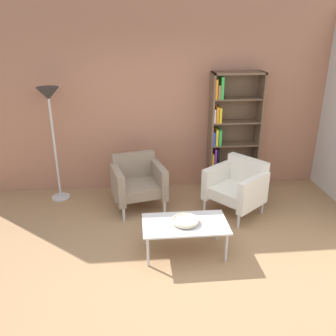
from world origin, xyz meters
name	(u,v)px	position (x,y,z in m)	size (l,w,h in m)	color
ground_plane	(165,278)	(0.00, 0.00, 0.00)	(8.32, 8.32, 0.00)	#9E7751
brick_back_panel	(151,100)	(0.00, 2.46, 1.45)	(6.40, 0.12, 2.90)	#A87056
bookshelf_tall	(229,134)	(1.23, 2.25, 0.93)	(0.80, 0.30, 1.90)	brown
coffee_table_low	(185,225)	(0.28, 0.46, 0.37)	(1.00, 0.56, 0.40)	silver
decorative_bowl	(185,221)	(0.28, 0.46, 0.43)	(0.32, 0.32, 0.05)	beige
armchair_near_window	(138,181)	(-0.26, 1.68, 0.41)	(0.85, 0.80, 0.78)	gray
armchair_spare_guest	(237,186)	(1.16, 1.39, 0.41)	(0.94, 0.95, 0.78)	white
floor_lamp_torchiere	(50,108)	(-1.48, 2.09, 1.45)	(0.32, 0.32, 1.74)	silver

